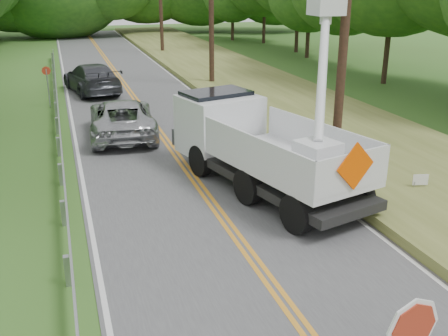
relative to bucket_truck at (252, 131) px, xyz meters
name	(u,v)px	position (x,y,z in m)	size (l,w,h in m)	color
road	(164,138)	(-1.79, 5.30, -1.60)	(7.20, 96.00, 0.03)	#4B4C4E
guardrail	(59,128)	(-5.81, 6.21, -1.06)	(0.18, 48.00, 0.77)	#9798A0
tall_grass_verge	(321,121)	(5.31, 5.30, -1.46)	(7.00, 96.00, 0.30)	brown
bucket_truck	(252,131)	(0.00, 0.00, 0.00)	(5.00, 7.75, 7.15)	black
suv_silver	(122,118)	(-3.33, 6.16, -0.83)	(2.52, 5.47, 1.52)	#A5A8AC
suv_darkgrey	(92,78)	(-3.84, 15.48, -0.78)	(2.28, 5.61, 1.63)	#3B3E44
stop_sign_permanent	(47,81)	(-6.17, 12.42, -0.28)	(0.44, 0.06, 2.07)	#9798A0
yard_sign	(420,181)	(4.27, -2.88, -1.13)	(0.47, 0.13, 0.68)	white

